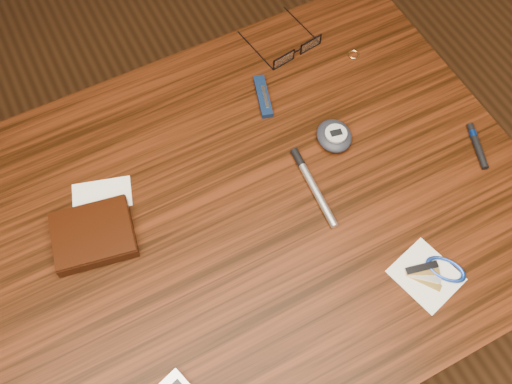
{
  "coord_description": "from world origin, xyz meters",
  "views": [
    {
      "loc": [
        -0.13,
        -0.36,
        1.57
      ],
      "look_at": [
        0.06,
        0.02,
        0.76
      ],
      "focal_mm": 40.0,
      "sensor_mm": 36.0,
      "label": 1
    }
  ],
  "objects_px": {
    "desk": "(229,243)",
    "notepad_keys": "(436,272)",
    "eyeglasses": "(295,50)",
    "pedometer": "(334,136)",
    "silver_pen": "(310,181)",
    "wallet_and_card": "(93,234)",
    "pocket_knife": "(263,96)"
  },
  "relations": [
    {
      "from": "wallet_and_card",
      "to": "pedometer",
      "type": "distance_m",
      "value": 0.43
    },
    {
      "from": "eyeglasses",
      "to": "pedometer",
      "type": "height_order",
      "value": "pedometer"
    },
    {
      "from": "pedometer",
      "to": "silver_pen",
      "type": "distance_m",
      "value": 0.1
    },
    {
      "from": "desk",
      "to": "pocket_knife",
      "type": "height_order",
      "value": "pocket_knife"
    },
    {
      "from": "wallet_and_card",
      "to": "notepad_keys",
      "type": "distance_m",
      "value": 0.53
    },
    {
      "from": "notepad_keys",
      "to": "silver_pen",
      "type": "relative_size",
      "value": 0.76
    },
    {
      "from": "wallet_and_card",
      "to": "pocket_knife",
      "type": "xyz_separation_m",
      "value": [
        0.36,
        0.12,
        -0.01
      ]
    },
    {
      "from": "desk",
      "to": "pedometer",
      "type": "distance_m",
      "value": 0.26
    },
    {
      "from": "desk",
      "to": "pedometer",
      "type": "height_order",
      "value": "pedometer"
    },
    {
      "from": "pocket_knife",
      "to": "silver_pen",
      "type": "distance_m",
      "value": 0.19
    },
    {
      "from": "eyeglasses",
      "to": "pocket_knife",
      "type": "bearing_deg",
      "value": -147.73
    },
    {
      "from": "pocket_knife",
      "to": "pedometer",
      "type": "bearing_deg",
      "value": -63.46
    },
    {
      "from": "silver_pen",
      "to": "wallet_and_card",
      "type": "bearing_deg",
      "value": 168.58
    },
    {
      "from": "silver_pen",
      "to": "pocket_knife",
      "type": "bearing_deg",
      "value": 86.59
    },
    {
      "from": "silver_pen",
      "to": "desk",
      "type": "bearing_deg",
      "value": 178.24
    },
    {
      "from": "wallet_and_card",
      "to": "notepad_keys",
      "type": "xyz_separation_m",
      "value": [
        0.44,
        -0.29,
        -0.01
      ]
    },
    {
      "from": "wallet_and_card",
      "to": "silver_pen",
      "type": "relative_size",
      "value": 1.1
    },
    {
      "from": "pedometer",
      "to": "pocket_knife",
      "type": "xyz_separation_m",
      "value": [
        -0.07,
        0.13,
        -0.01
      ]
    },
    {
      "from": "pedometer",
      "to": "silver_pen",
      "type": "height_order",
      "value": "pedometer"
    },
    {
      "from": "pedometer",
      "to": "silver_pen",
      "type": "relative_size",
      "value": 0.51
    },
    {
      "from": "notepad_keys",
      "to": "pocket_knife",
      "type": "distance_m",
      "value": 0.42
    },
    {
      "from": "notepad_keys",
      "to": "wallet_and_card",
      "type": "bearing_deg",
      "value": 146.24
    },
    {
      "from": "desk",
      "to": "notepad_keys",
      "type": "xyz_separation_m",
      "value": [
        0.24,
        -0.23,
        0.11
      ]
    },
    {
      "from": "eyeglasses",
      "to": "pocket_knife",
      "type": "xyz_separation_m",
      "value": [
        -0.1,
        -0.06,
        -0.01
      ]
    },
    {
      "from": "wallet_and_card",
      "to": "pedometer",
      "type": "relative_size",
      "value": 2.13
    },
    {
      "from": "pedometer",
      "to": "notepad_keys",
      "type": "xyz_separation_m",
      "value": [
        0.01,
        -0.28,
        -0.01
      ]
    },
    {
      "from": "eyeglasses",
      "to": "pedometer",
      "type": "xyz_separation_m",
      "value": [
        -0.03,
        -0.2,
        0.0
      ]
    },
    {
      "from": "pocket_knife",
      "to": "silver_pen",
      "type": "relative_size",
      "value": 0.58
    },
    {
      "from": "eyeglasses",
      "to": "pedometer",
      "type": "distance_m",
      "value": 0.2
    },
    {
      "from": "wallet_and_card",
      "to": "pedometer",
      "type": "bearing_deg",
      "value": -2.08
    },
    {
      "from": "wallet_and_card",
      "to": "pocket_knife",
      "type": "relative_size",
      "value": 1.88
    },
    {
      "from": "desk",
      "to": "notepad_keys",
      "type": "relative_size",
      "value": 8.53
    }
  ]
}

